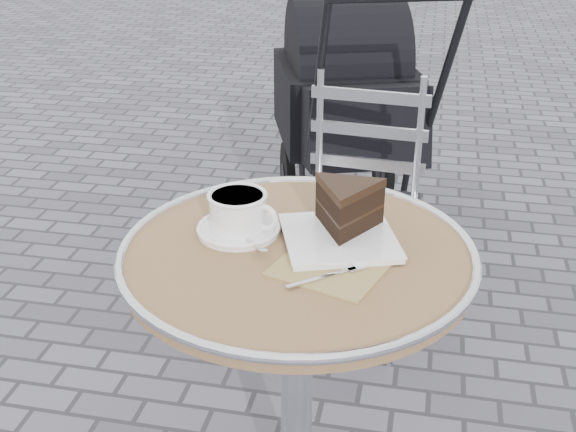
% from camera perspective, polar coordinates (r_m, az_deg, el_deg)
% --- Properties ---
extents(cafe_table, '(0.72, 0.72, 0.74)m').
position_cam_1_polar(cafe_table, '(1.53, 0.73, -8.07)').
color(cafe_table, silver).
rests_on(cafe_table, ground).
extents(cappuccino_set, '(0.18, 0.18, 0.09)m').
position_cam_1_polar(cappuccino_set, '(1.49, -3.91, 0.02)').
color(cappuccino_set, white).
rests_on(cappuccino_set, cafe_table).
extents(cake_plate_set, '(0.28, 0.37, 0.12)m').
position_cam_1_polar(cake_plate_set, '(1.47, 4.51, 0.19)').
color(cake_plate_set, '#9D8156').
rests_on(cake_plate_set, cafe_table).
extents(bistro_chair, '(0.41, 0.41, 0.84)m').
position_cam_1_polar(bistro_chair, '(2.31, 5.89, 3.08)').
color(bistro_chair, silver).
rests_on(bistro_chair, ground).
extents(baby_stroller, '(0.77, 1.14, 1.09)m').
position_cam_1_polar(baby_stroller, '(2.95, 4.86, 7.73)').
color(baby_stroller, black).
rests_on(baby_stroller, ground).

